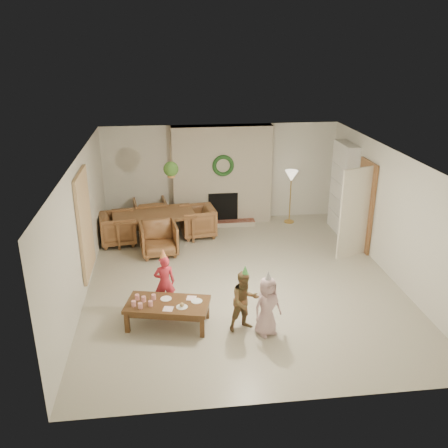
{
  "coord_description": "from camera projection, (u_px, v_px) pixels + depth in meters",
  "views": [
    {
      "loc": [
        -1.37,
        -8.48,
        4.55
      ],
      "look_at": [
        -0.3,
        0.4,
        1.05
      ],
      "focal_mm": 38.65,
      "sensor_mm": 36.0,
      "label": 1
    }
  ],
  "objects": [
    {
      "name": "dining_table",
      "position": [
        154.0,
        227.0,
        11.4
      ],
      "size": [
        2.02,
        1.29,
        0.67
      ],
      "primitive_type": "imported",
      "rotation": [
        0.0,
        0.0,
        0.13
      ],
      "color": "brown",
      "rests_on": "floor"
    },
    {
      "name": "wall_right",
      "position": [
        392.0,
        215.0,
        9.53
      ],
      "size": [
        0.0,
        7.0,
        7.0
      ],
      "primitive_type": "plane",
      "rotation": [
        1.57,
        0.0,
        -1.57
      ],
      "color": "silver",
      "rests_on": "floor"
    },
    {
      "name": "child_plaid",
      "position": [
        245.0,
        301.0,
        7.84
      ],
      "size": [
        0.61,
        0.53,
        1.05
      ],
      "primitive_type": "imported",
      "rotation": [
        0.0,
        0.0,
        0.31
      ],
      "color": "brown",
      "rests_on": "floor"
    },
    {
      "name": "party_hat_red",
      "position": [
        163.0,
        254.0,
        8.26
      ],
      "size": [
        0.17,
        0.17,
        0.19
      ],
      "primitive_type": "cone",
      "rotation": [
        0.0,
        0.0,
        -0.23
      ],
      "color": "#F5D851",
      "rests_on": "child_red"
    },
    {
      "name": "curtain_panel",
      "position": [
        85.0,
        224.0,
        9.05
      ],
      "size": [
        0.06,
        1.2,
        2.0
      ],
      "primitive_type": "cube",
      "color": "beige",
      "rests_on": "wall_left"
    },
    {
      "name": "coffee_table_apron",
      "position": [
        168.0,
        308.0,
        8.02
      ],
      "size": [
        1.36,
        0.85,
        0.08
      ],
      "primitive_type": "cube",
      "rotation": [
        0.0,
        0.0,
        -0.23
      ],
      "color": "#56371C",
      "rests_on": "floor"
    },
    {
      "name": "bookshelf_shelf_d",
      "position": [
        344.0,
        166.0,
        11.49
      ],
      "size": [
        0.3,
        0.92,
        0.03
      ],
      "primitive_type": "cube",
      "color": "white",
      "rests_on": "bookshelf_carcass"
    },
    {
      "name": "wall_front",
      "position": [
        286.0,
        322.0,
        5.96
      ],
      "size": [
        7.0,
        0.0,
        7.0
      ],
      "primitive_type": "plane",
      "rotation": [
        -1.57,
        0.0,
        0.0
      ],
      "color": "silver",
      "rests_on": "floor"
    },
    {
      "name": "hanging_plant_pot",
      "position": [
        171.0,
        175.0,
        10.24
      ],
      "size": [
        0.16,
        0.16,
        0.12
      ],
      "primitive_type": "cylinder",
      "color": "#A46834",
      "rests_on": "hanging_plant_cord"
    },
    {
      "name": "door_frame",
      "position": [
        365.0,
        206.0,
        10.72
      ],
      "size": [
        0.05,
        0.86,
        2.04
      ],
      "primitive_type": "cube",
      "color": "brown",
      "rests_on": "floor"
    },
    {
      "name": "hanging_plant_foliage",
      "position": [
        171.0,
        169.0,
        10.19
      ],
      "size": [
        0.32,
        0.32,
        0.32
      ],
      "primitive_type": "sphere",
      "color": "#2B501A",
      "rests_on": "hanging_plant_pot"
    },
    {
      "name": "coffee_table_top",
      "position": [
        168.0,
        305.0,
        8.0
      ],
      "size": [
        1.49,
        0.98,
        0.06
      ],
      "primitive_type": "cube",
      "rotation": [
        0.0,
        0.0,
        -0.23
      ],
      "color": "#56371C",
      "rests_on": "floor"
    },
    {
      "name": "napkin_right",
      "position": [
        191.0,
        298.0,
        8.12
      ],
      "size": [
        0.19,
        0.19,
        0.01
      ],
      "primitive_type": "cube",
      "rotation": [
        0.0,
        0.0,
        -0.23
      ],
      "color": "#FFBBCC",
      "rests_on": "coffee_table_top"
    },
    {
      "name": "child_pink",
      "position": [
        267.0,
        306.0,
        7.73
      ],
      "size": [
        0.58,
        0.49,
        1.01
      ],
      "primitive_type": "imported",
      "rotation": [
        0.0,
        0.0,
        0.41
      ],
      "color": "#CDA4A8",
      "rests_on": "floor"
    },
    {
      "name": "floor_lamp_post",
      "position": [
        290.0,
        199.0,
        12.38
      ],
      "size": [
        0.03,
        0.03,
        1.25
      ],
      "primitive_type": "cylinder",
      "color": "gold",
      "rests_on": "floor"
    },
    {
      "name": "party_hat_pink",
      "position": [
        268.0,
        276.0,
        7.53
      ],
      "size": [
        0.16,
        0.16,
        0.18
      ],
      "primitive_type": "cone",
      "rotation": [
        0.0,
        0.0,
        0.23
      ],
      "color": "#B2B2B9",
      "rests_on": "child_pink"
    },
    {
      "name": "bookshelf_shelf_b",
      "position": [
        341.0,
        198.0,
        11.78
      ],
      "size": [
        0.3,
        0.92,
        0.03
      ],
      "primitive_type": "cube",
      "color": "white",
      "rests_on": "bookshelf_carcass"
    },
    {
      "name": "door_leaf",
      "position": [
        355.0,
        213.0,
        10.33
      ],
      "size": [
        0.77,
        0.32,
        2.0
      ],
      "primitive_type": "cube",
      "rotation": [
        0.0,
        0.0,
        -1.22
      ],
      "color": "beige",
      "rests_on": "floor"
    },
    {
      "name": "fireplace_mass",
      "position": [
        222.0,
        175.0,
        12.24
      ],
      "size": [
        2.5,
        0.4,
        2.5
      ],
      "primitive_type": "cube",
      "color": "#602719",
      "rests_on": "floor"
    },
    {
      "name": "cup_b",
      "position": [
        137.0,
        297.0,
        8.07
      ],
      "size": [
        0.09,
        0.09,
        0.09
      ],
      "primitive_type": "cylinder",
      "rotation": [
        0.0,
        0.0,
        -0.23
      ],
      "color": "white",
      "rests_on": "coffee_table_top"
    },
    {
      "name": "dining_chair_left",
      "position": [
        118.0,
        229.0,
        11.2
      ],
      "size": [
        0.9,
        0.88,
        0.74
      ],
      "primitive_type": "imported",
      "rotation": [
        0.0,
        0.0,
        1.7
      ],
      "color": "brown",
      "rests_on": "floor"
    },
    {
      "name": "plate_b",
      "position": [
        182.0,
        307.0,
        7.86
      ],
      "size": [
        0.23,
        0.23,
        0.01
      ],
      "primitive_type": "cylinder",
      "rotation": [
        0.0,
        0.0,
        -0.23
      ],
      "color": "white",
      "rests_on": "coffee_table_top"
    },
    {
      "name": "cup_c",
      "position": [
        140.0,
        306.0,
        7.81
      ],
      "size": [
        0.09,
        0.09,
        0.09
      ],
      "primitive_type": "cylinder",
      "rotation": [
        0.0,
        0.0,
        -0.23
      ],
      "color": "white",
      "rests_on": "coffee_table_top"
    },
    {
      "name": "floor_lamp_base",
      "position": [
        289.0,
        221.0,
        12.61
      ],
      "size": [
        0.26,
        0.26,
        0.03
      ],
      "primitive_type": "cylinder",
      "color": "gold",
      "rests_on": "floor"
    },
    {
      "name": "wall_left",
      "position": [
        81.0,
        228.0,
        8.86
      ],
      "size": [
        0.0,
        7.0,
        7.0
      ],
      "primitive_type": "plane",
      "rotation": [
        1.57,
        0.0,
        1.57
      ],
      "color": "silver",
      "rests_on": "floor"
    },
    {
      "name": "cup_f",
      "position": [
        154.0,
        297.0,
        8.07
      ],
      "size": [
        0.09,
        0.09,
        0.09
      ],
      "primitive_type": "cylinder",
      "rotation": [
        0.0,
        0.0,
        -0.23
      ],
      "color": "white",
      "rests_on": "coffee_table_top"
    },
    {
      "name": "cup_a",
      "position": [
        134.0,
        304.0,
        7.87
      ],
      "size": [
        0.09,
        0.09,
        0.09
      ],
      "primitive_type": "cylinder",
      "rotation": [
        0.0,
        0.0,
        -0.23
      ],
      "color": "white",
      "rests_on": "coffee_table_top"
    },
    {
      "name": "dining_chair_right",
      "position": [
        198.0,
        221.0,
        11.63
      ],
      "size": [
        0.9,
        0.88,
        0.74
      ],
      "primitive_type": "imported",
      "rotation": [
        0.0,
        0.0,
        -1.44
      ],
      "color": "brown",
      "rests_on": "floor"
    },
    {
      "name": "napkin_left",
      "position": [
        168.0,
        309.0,
        7.8
      ],
      "size": [
        0.19,
        0.19,
        0.01
      ],
      "primitive_type": "cube",
      "rotation": [
        0.0,
        0.0,
        -0.23
      ],
      "color": "#FFBBCC",
      "rests_on": "coffee_table_top"
    },
    {
      "name": "coffee_leg_fr",
      "position": [
        202.0,
        327.0,
        7.75
      ],
      "size": [
        0.09,
        0.09,
        0.36
      ],
      "primitive_type": "cube",
      "rotation": [
        0.0,
        0.0,
        -0.23
      ],
      "color": "#56371C",
      "rests_on": "floor"
    },
    {
      "name": "bookshelf_shelf_a",
      "position": [
        340.0,
        213.0,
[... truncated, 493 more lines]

